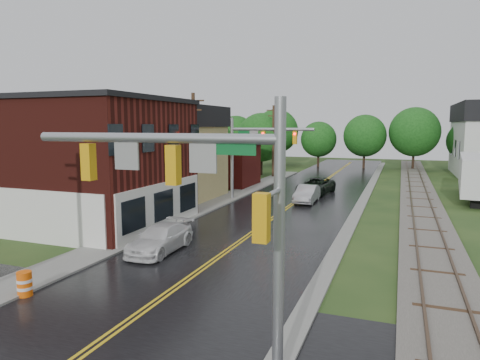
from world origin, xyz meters
The scene contains 21 objects.
main_road centered at (0.00, 30.00, 0.00)m, with size 10.00×90.00×0.02m, color black.
cross_road centered at (0.00, 2.00, 0.00)m, with size 60.00×9.00×0.02m, color black.
curb_right centered at (5.40, 35.00, 0.00)m, with size 0.80×70.00×0.12m, color gray.
sidewalk_left centered at (-6.20, 25.00, 0.00)m, with size 2.40×50.00×0.12m, color gray.
brick_building centered at (-12.48, 15.00, 4.15)m, with size 14.30×10.30×8.30m.
yellow_house centered at (-11.00, 26.00, 3.20)m, with size 8.00×7.00×6.40m, color tan.
darkred_building centered at (-10.00, 35.00, 2.20)m, with size 7.00×6.00×4.40m, color #3F0F0C.
railroad centered at (10.00, 35.00, 0.11)m, with size 3.20×80.00×0.30m.
traffic_signal_near centered at (3.47, 2.00, 4.97)m, with size 7.34×0.30×7.20m.
traffic_signal_far centered at (-3.47, 27.00, 4.97)m, with size 7.34×0.43×7.20m.
utility_pole_b centered at (-6.80, 22.00, 4.72)m, with size 1.80×0.28×9.00m.
utility_pole_c centered at (-6.80, 44.00, 4.72)m, with size 1.80×0.28×9.00m.
tree_left_a centered at (-19.85, 21.90, 5.11)m, with size 6.80×6.80×8.67m.
tree_left_b centered at (-17.85, 31.90, 5.72)m, with size 7.60×7.60×9.69m.
tree_left_c centered at (-13.85, 39.90, 4.51)m, with size 6.00×6.00×7.65m.
tree_left_e centered at (-8.85, 45.90, 4.81)m, with size 6.40×6.40×8.16m.
suv_dark centered at (0.80, 32.51, 0.77)m, with size 2.55×5.54×1.54m, color black.
sedan_silver centered at (0.97, 27.70, 0.74)m, with size 1.56×4.46×1.47m, color #A4A4A9.
pickup_white centered at (-3.20, 10.93, 0.69)m, with size 1.93×4.76×1.38m, color silver.
semi_trailer centered at (14.66, 34.76, 2.29)m, with size 3.84×12.39×3.85m.
construction_barrel centered at (-5.00, 4.00, 0.49)m, with size 0.55×0.55×0.98m, color #EE5A0A.
Camera 1 is at (8.29, -7.80, 6.53)m, focal length 32.00 mm.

